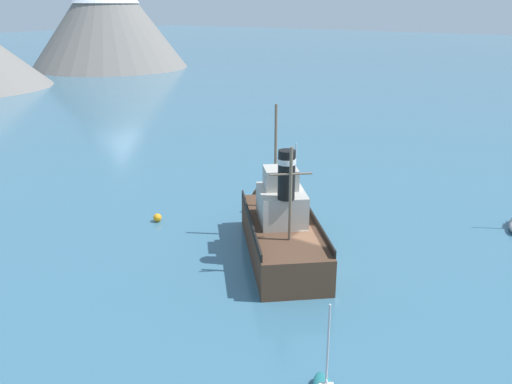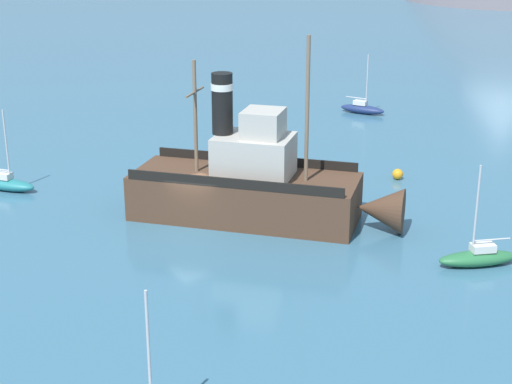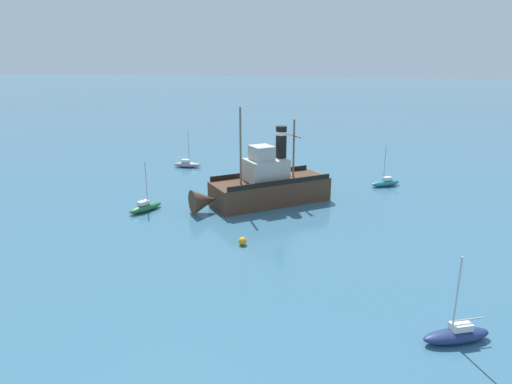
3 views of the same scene
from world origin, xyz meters
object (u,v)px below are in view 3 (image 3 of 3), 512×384
(sailboat_green, at_px, (145,207))
(sailboat_navy, at_px, (457,334))
(sailboat_grey, at_px, (187,164))
(mooring_buoy, at_px, (243,241))
(sailboat_teal, at_px, (385,182))
(old_tugboat, at_px, (265,186))

(sailboat_green, relative_size, sailboat_navy, 1.00)
(sailboat_green, height_order, sailboat_navy, same)
(sailboat_grey, relative_size, sailboat_green, 1.00)
(sailboat_green, height_order, mooring_buoy, sailboat_green)
(sailboat_teal, bearing_deg, sailboat_grey, -5.17)
(sailboat_teal, height_order, mooring_buoy, sailboat_teal)
(sailboat_green, xyz_separation_m, mooring_buoy, (-11.63, 5.40, -0.09))
(mooring_buoy, bearing_deg, sailboat_green, -24.89)
(old_tugboat, height_order, sailboat_grey, old_tugboat)
(sailboat_grey, xyz_separation_m, mooring_buoy, (-15.34, 23.47, -0.09))
(sailboat_teal, relative_size, sailboat_navy, 1.00)
(sailboat_green, relative_size, mooring_buoy, 7.35)
(sailboat_green, bearing_deg, sailboat_grey, -78.40)
(sailboat_navy, bearing_deg, sailboat_teal, -82.52)
(old_tugboat, bearing_deg, sailboat_teal, -139.43)
(old_tugboat, bearing_deg, sailboat_green, 27.91)
(sailboat_navy, distance_m, mooring_buoy, 17.34)
(old_tugboat, bearing_deg, sailboat_grey, -41.18)
(old_tugboat, distance_m, sailboat_navy, 25.66)
(sailboat_teal, height_order, sailboat_grey, same)
(sailboat_teal, xyz_separation_m, sailboat_green, (22.37, 15.71, 0.00))
(sailboat_teal, bearing_deg, mooring_buoy, 63.04)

